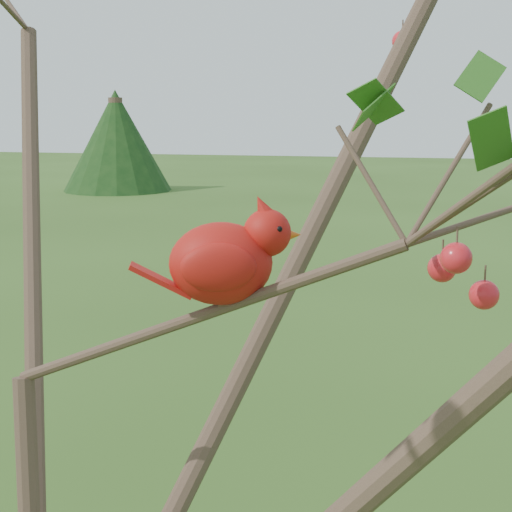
# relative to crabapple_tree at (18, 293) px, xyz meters

# --- Properties ---
(crabapple_tree) EXTENTS (2.35, 2.05, 2.95)m
(crabapple_tree) POSITION_rel_crabapple_tree_xyz_m (0.00, 0.00, 0.00)
(crabapple_tree) COLOR #3A2A1F
(crabapple_tree) RESTS_ON ground
(cardinal) EXTENTS (0.24, 0.15, 0.17)m
(cardinal) POSITION_rel_crabapple_tree_xyz_m (0.27, 0.10, 0.04)
(cardinal) COLOR #B31D0F
(cardinal) RESTS_ON ground
(distant_trees) EXTENTS (36.80, 13.43, 3.68)m
(distant_trees) POSITION_rel_crabapple_tree_xyz_m (1.63, 23.00, -0.53)
(distant_trees) COLOR #3A2A1F
(distant_trees) RESTS_ON ground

